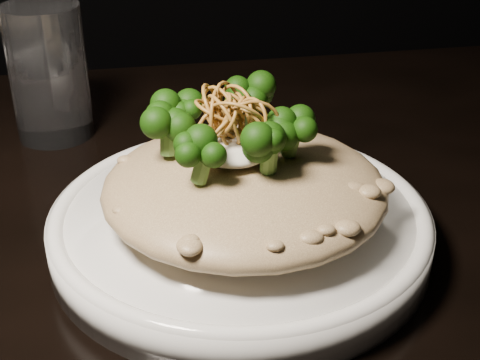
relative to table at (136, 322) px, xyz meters
name	(u,v)px	position (x,y,z in m)	size (l,w,h in m)	color
table	(136,322)	(0.00, 0.00, 0.00)	(1.10, 0.80, 0.75)	black
plate	(240,227)	(0.08, -0.02, 0.10)	(0.28, 0.28, 0.03)	white
risotto	(245,187)	(0.09, -0.03, 0.14)	(0.21, 0.21, 0.05)	brown
broccoli	(234,127)	(0.08, -0.02, 0.18)	(0.11, 0.11, 0.04)	black
cheese	(233,149)	(0.08, -0.02, 0.17)	(0.05, 0.05, 0.02)	silver
shallots	(233,114)	(0.08, -0.02, 0.19)	(0.05, 0.05, 0.03)	brown
drinking_glass	(48,73)	(-0.06, 0.21, 0.15)	(0.08, 0.08, 0.13)	silver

